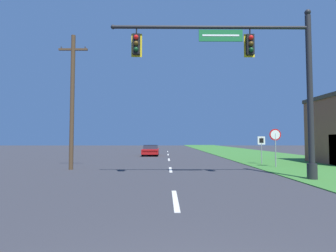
{
  "coord_description": "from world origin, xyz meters",
  "views": [
    {
      "loc": [
        -0.29,
        -2.06,
        1.84
      ],
      "look_at": [
        0.0,
        31.57,
        3.58
      ],
      "focal_mm": 28.0,
      "sensor_mm": 36.0,
      "label": 1
    }
  ],
  "objects_px": {
    "utility_pole_near": "(72,99)",
    "car_ahead": "(151,150)",
    "signal_mast": "(261,75)",
    "route_sign_post": "(261,144)",
    "stop_sign": "(275,139)"
  },
  "relations": [
    {
      "from": "route_sign_post",
      "to": "car_ahead",
      "type": "bearing_deg",
      "value": 128.74
    },
    {
      "from": "signal_mast",
      "to": "stop_sign",
      "type": "bearing_deg",
      "value": 61.79
    },
    {
      "from": "signal_mast",
      "to": "car_ahead",
      "type": "bearing_deg",
      "value": 108.67
    },
    {
      "from": "stop_sign",
      "to": "route_sign_post",
      "type": "relative_size",
      "value": 1.23
    },
    {
      "from": "car_ahead",
      "to": "stop_sign",
      "type": "relative_size",
      "value": 1.68
    },
    {
      "from": "car_ahead",
      "to": "route_sign_post",
      "type": "xyz_separation_m",
      "value": [
        8.78,
        -10.94,
        0.92
      ]
    },
    {
      "from": "signal_mast",
      "to": "route_sign_post",
      "type": "xyz_separation_m",
      "value": [
        2.63,
        7.26,
        -3.32
      ]
    },
    {
      "from": "stop_sign",
      "to": "route_sign_post",
      "type": "xyz_separation_m",
      "value": [
        -0.18,
        2.04,
        -0.34
      ]
    },
    {
      "from": "stop_sign",
      "to": "route_sign_post",
      "type": "height_order",
      "value": "stop_sign"
    },
    {
      "from": "signal_mast",
      "to": "car_ahead",
      "type": "relative_size",
      "value": 2.25
    },
    {
      "from": "stop_sign",
      "to": "route_sign_post",
      "type": "distance_m",
      "value": 2.07
    },
    {
      "from": "utility_pole_near",
      "to": "car_ahead",
      "type": "bearing_deg",
      "value": 73.62
    },
    {
      "from": "car_ahead",
      "to": "utility_pole_near",
      "type": "height_order",
      "value": "utility_pole_near"
    },
    {
      "from": "route_sign_post",
      "to": "utility_pole_near",
      "type": "height_order",
      "value": "utility_pole_near"
    },
    {
      "from": "signal_mast",
      "to": "stop_sign",
      "type": "distance_m",
      "value": 6.64
    }
  ]
}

